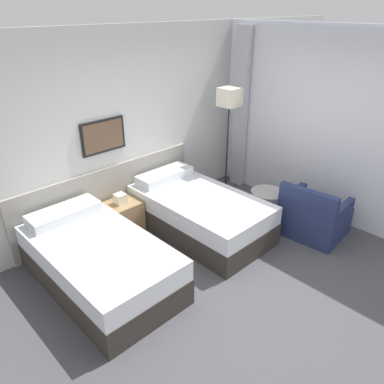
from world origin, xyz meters
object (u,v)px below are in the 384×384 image
(bed_near_door, at_px, (99,262))
(armchair, at_px, (313,218))
(bed_near_window, at_px, (199,213))
(nightstand, at_px, (122,217))
(side_table, at_px, (266,202))
(floor_lamp, at_px, (229,104))

(bed_near_door, distance_m, armchair, 2.93)
(bed_near_door, height_order, bed_near_window, same)
(bed_near_door, height_order, nightstand, bed_near_door)
(bed_near_window, relative_size, nightstand, 3.22)
(bed_near_door, bearing_deg, side_table, -13.43)
(side_table, bearing_deg, bed_near_window, 143.95)
(bed_near_window, height_order, nightstand, bed_near_window)
(bed_near_window, height_order, armchair, armchair)
(bed_near_door, bearing_deg, bed_near_window, 0.00)
(bed_near_door, bearing_deg, nightstand, 41.74)
(bed_near_door, relative_size, floor_lamp, 1.08)
(bed_near_door, xyz_separation_m, floor_lamp, (2.69, 0.44, 1.27))
(bed_near_window, distance_m, armchair, 1.59)
(bed_near_door, xyz_separation_m, armchair, (2.69, -1.17, -0.03))
(nightstand, bearing_deg, bed_near_window, -41.74)
(nightstand, bearing_deg, bed_near_door, -138.26)
(bed_near_window, height_order, floor_lamp, floor_lamp)
(bed_near_window, bearing_deg, floor_lamp, 22.44)
(bed_near_door, distance_m, side_table, 2.47)
(bed_near_window, bearing_deg, armchair, -47.15)
(nightstand, height_order, armchair, armchair)
(armchair, bearing_deg, bed_near_window, 38.23)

